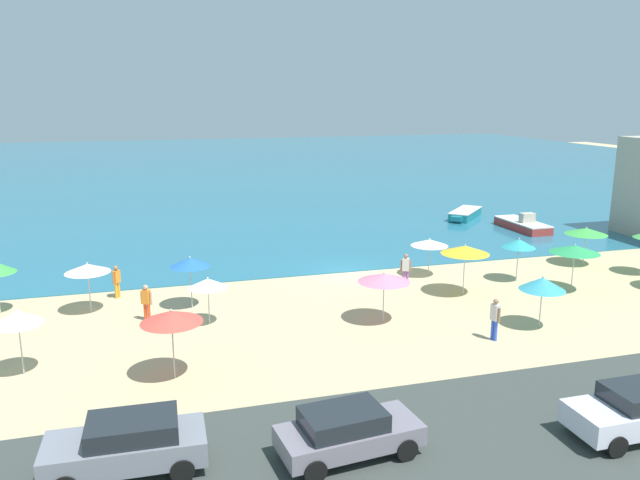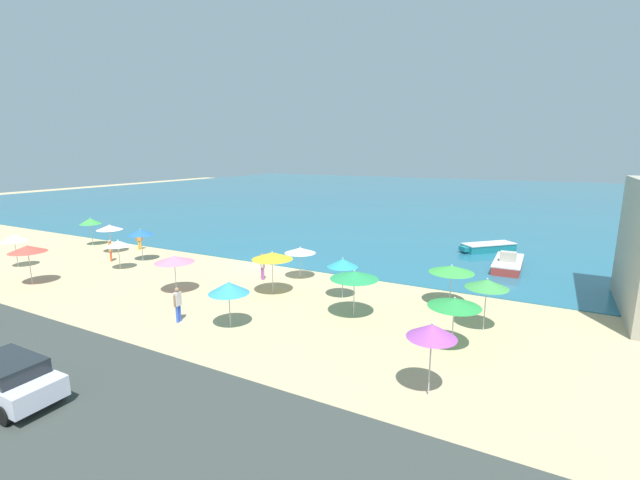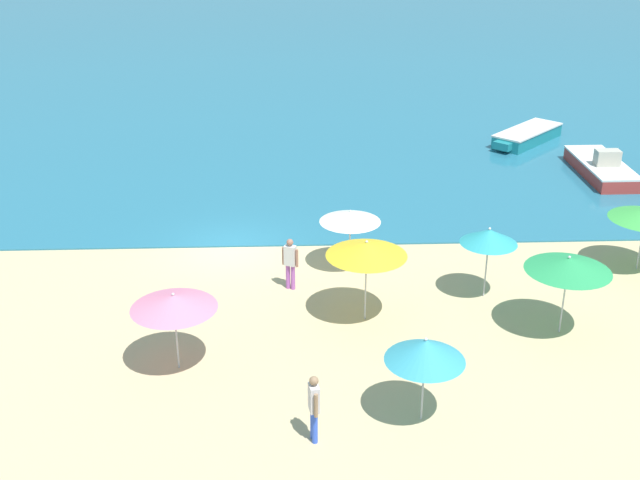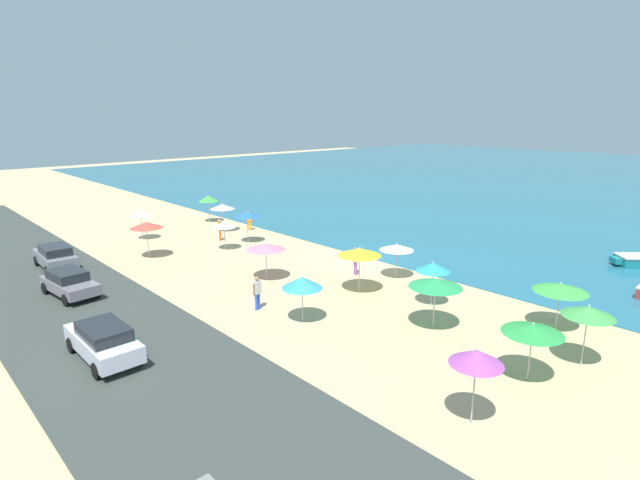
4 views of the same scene
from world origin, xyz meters
name	(u,v)px [view 3 (image 3 of 4)]	position (x,y,z in m)	size (l,w,h in m)	color
ground_plane	(232,247)	(0.00, 0.00, 0.00)	(160.00, 160.00, 0.00)	tan
sea	(266,16)	(0.00, 55.00, 0.03)	(150.00, 110.00, 0.05)	#246883
beach_umbrella_1	(425,350)	(5.31, -10.39, 1.97)	(1.95, 1.95, 2.32)	#B2B2B7
beach_umbrella_5	(367,249)	(4.37, -5.38, 2.33)	(2.41, 2.41, 2.60)	#B2B2B7
beach_umbrella_6	(568,264)	(10.02, -6.38, 2.21)	(2.46, 2.46, 2.48)	#B2B2B7
beach_umbrella_8	(350,217)	(4.15, -1.86, 1.90)	(2.07, 2.07, 2.15)	#B2B2B7
beach_umbrella_9	(489,236)	(8.30, -4.08, 2.09)	(1.79, 1.79, 2.39)	#B2B2B7
beach_umbrella_10	(174,302)	(-0.94, -7.86, 2.04)	(2.31, 2.31, 2.30)	#B2B2B7
bather_2	(314,405)	(2.65, -11.11, 1.00)	(0.28, 0.56, 1.78)	blue
bather_3	(290,261)	(2.13, -3.31, 0.99)	(0.52, 0.35, 1.76)	#A151AA
skiff_nearshore	(527,136)	(14.15, 12.16, 0.39)	(4.27, 4.31, 0.68)	teal
skiff_offshore	(601,167)	(16.14, 7.14, 0.42)	(1.87, 5.38, 1.32)	#AD3630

